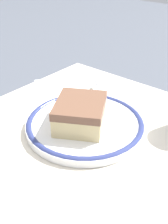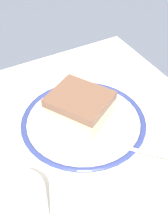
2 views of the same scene
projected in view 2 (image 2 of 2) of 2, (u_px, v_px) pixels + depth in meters
The scene contains 6 objects.
ground_plane at pixel (83, 127), 0.54m from camera, with size 2.40×2.40×0.00m, color #4C515B.
placemat at pixel (83, 127), 0.54m from camera, with size 0.46×0.44×0.00m, color beige.
plate at pixel (84, 123), 0.53m from camera, with size 0.21×0.21×0.02m.
cake_slice at pixel (80, 106), 0.52m from camera, with size 0.12×0.12×0.05m.
spoon at pixel (125, 147), 0.48m from camera, with size 0.10×0.10×0.01m.
cup at pixel (22, 211), 0.38m from camera, with size 0.07×0.07×0.08m.
Camera 2 is at (0.33, -0.18, 0.39)m, focal length 49.73 mm.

